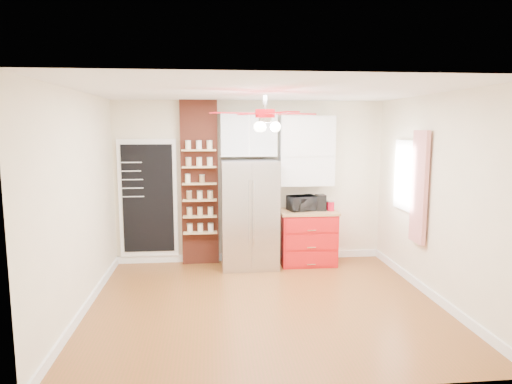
{
  "coord_description": "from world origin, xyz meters",
  "views": [
    {
      "loc": [
        -0.68,
        -5.59,
        2.27
      ],
      "look_at": [
        -0.02,
        0.9,
        1.34
      ],
      "focal_mm": 32.0,
      "sensor_mm": 36.0,
      "label": 1
    }
  ],
  "objects": [
    {
      "name": "upper_glass_cabinet",
      "position": [
        -0.05,
        1.82,
        2.15
      ],
      "size": [
        0.9,
        0.35,
        0.7
      ],
      "primitive_type": "cube",
      "color": "white",
      "rests_on": "wall_back"
    },
    {
      "name": "pantry_jar_oats",
      "position": [
        -1.04,
        1.76,
        1.44
      ],
      "size": [
        0.1,
        0.1,
        0.14
      ],
      "primitive_type": "cylinder",
      "rotation": [
        0.0,
        0.0,
        -0.18
      ],
      "color": "beige",
      "rests_on": "brick_pillar"
    },
    {
      "name": "canister_left",
      "position": [
        1.29,
        1.62,
        0.98
      ],
      "size": [
        0.14,
        0.14,
        0.15
      ],
      "primitive_type": "cylinder",
      "rotation": [
        0.0,
        0.0,
        -0.3
      ],
      "color": "#AF0920",
      "rests_on": "red_cabinet"
    },
    {
      "name": "wall_left",
      "position": [
        -2.25,
        0.0,
        1.35
      ],
      "size": [
        0.02,
        4.0,
        2.7
      ],
      "primitive_type": "cube",
      "color": "beige",
      "rests_on": "floor"
    },
    {
      "name": "wall_right",
      "position": [
        2.25,
        0.0,
        1.35
      ],
      "size": [
        0.02,
        4.0,
        2.7
      ],
      "primitive_type": "cube",
      "color": "beige",
      "rests_on": "floor"
    },
    {
      "name": "upper_shelf_unit",
      "position": [
        0.92,
        1.85,
        1.88
      ],
      "size": [
        0.9,
        0.3,
        1.15
      ],
      "primitive_type": "cube",
      "color": "white",
      "rests_on": "wall_back"
    },
    {
      "name": "canister_right",
      "position": [
        1.29,
        1.72,
        0.97
      ],
      "size": [
        0.11,
        0.11,
        0.14
      ],
      "primitive_type": "cylinder",
      "rotation": [
        0.0,
        0.0,
        0.18
      ],
      "color": "#AF1309",
      "rests_on": "red_cabinet"
    },
    {
      "name": "curtain",
      "position": [
        2.18,
        0.35,
        1.45
      ],
      "size": [
        0.06,
        0.4,
        1.55
      ],
      "primitive_type": "cube",
      "color": "red",
      "rests_on": "wall_right"
    },
    {
      "name": "wall_front",
      "position": [
        0.0,
        -2.0,
        1.35
      ],
      "size": [
        4.5,
        0.02,
        2.7
      ],
      "primitive_type": "cube",
      "color": "beige",
      "rests_on": "floor"
    },
    {
      "name": "ceiling_fan",
      "position": [
        0.0,
        0.0,
        2.42
      ],
      "size": [
        1.4,
        1.4,
        0.44
      ],
      "color": "silver",
      "rests_on": "ceiling"
    },
    {
      "name": "chalkboard",
      "position": [
        -1.7,
        1.96,
        1.1
      ],
      "size": [
        0.95,
        0.05,
        1.95
      ],
      "color": "white",
      "rests_on": "wall_back"
    },
    {
      "name": "toaster_oven",
      "position": [
        0.82,
        1.7,
        1.02
      ],
      "size": [
        0.51,
        0.4,
        0.25
      ],
      "primitive_type": "imported",
      "rotation": [
        0.0,
        0.0,
        0.23
      ],
      "color": "black",
      "rests_on": "red_cabinet"
    },
    {
      "name": "floor",
      "position": [
        0.0,
        0.0,
        0.0
      ],
      "size": [
        4.5,
        4.5,
        0.0
      ],
      "primitive_type": "plane",
      "color": "brown",
      "rests_on": "ground"
    },
    {
      "name": "ceiling",
      "position": [
        0.0,
        0.0,
        2.7
      ],
      "size": [
        4.5,
        4.5,
        0.0
      ],
      "primitive_type": "plane",
      "color": "white",
      "rests_on": "wall_back"
    },
    {
      "name": "fridge",
      "position": [
        -0.05,
        1.63,
        0.88
      ],
      "size": [
        0.9,
        0.7,
        1.75
      ],
      "primitive_type": "cube",
      "color": "silver",
      "rests_on": "floor"
    },
    {
      "name": "window",
      "position": [
        2.23,
        0.9,
        1.55
      ],
      "size": [
        0.04,
        0.75,
        1.05
      ],
      "primitive_type": "cube",
      "color": "white",
      "rests_on": "wall_right"
    },
    {
      "name": "coffee_maker",
      "position": [
        1.13,
        1.68,
        1.03
      ],
      "size": [
        0.15,
        0.2,
        0.26
      ],
      "primitive_type": "cube",
      "rotation": [
        0.0,
        0.0,
        -0.01
      ],
      "color": "black",
      "rests_on": "red_cabinet"
    },
    {
      "name": "wall_back",
      "position": [
        0.0,
        2.0,
        1.35
      ],
      "size": [
        4.5,
        0.02,
        2.7
      ],
      "primitive_type": "cube",
      "color": "beige",
      "rests_on": "floor"
    },
    {
      "name": "pantry_jar_beans",
      "position": [
        -0.81,
        1.78,
        1.43
      ],
      "size": [
        0.09,
        0.09,
        0.12
      ],
      "primitive_type": "cylinder",
      "rotation": [
        0.0,
        0.0,
        0.06
      ],
      "color": "olive",
      "rests_on": "brick_pillar"
    },
    {
      "name": "red_cabinet",
      "position": [
        0.92,
        1.68,
        0.45
      ],
      "size": [
        0.94,
        0.64,
        0.9
      ],
      "color": "red",
      "rests_on": "floor"
    },
    {
      "name": "brick_pillar",
      "position": [
        -0.85,
        1.92,
        1.35
      ],
      "size": [
        0.6,
        0.16,
        2.7
      ],
      "primitive_type": "cube",
      "color": "maroon",
      "rests_on": "floor"
    }
  ]
}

